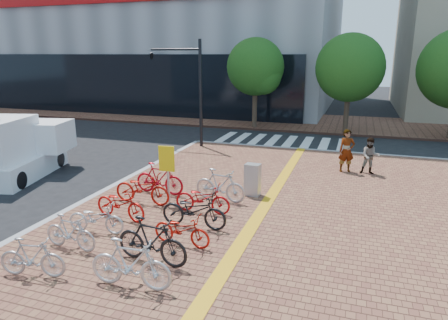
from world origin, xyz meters
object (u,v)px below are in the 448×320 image
(bike_3, at_px, (120,204))
(traffic_light_pole, at_px, (178,73))
(pedestrian_b, at_px, (370,156))
(box_truck, at_px, (18,149))
(bike_2, at_px, (96,218))
(bike_1, at_px, (70,232))
(bike_11, at_px, (220,185))
(bike_0, at_px, (32,258))
(bike_7, at_px, (152,241))
(utility_box, at_px, (253,180))
(yellow_sign, at_px, (167,164))
(bike_10, at_px, (203,198))
(bike_8, at_px, (182,230))
(bike_5, at_px, (159,179))
(pedestrian_a, at_px, (347,151))
(bike_4, at_px, (142,188))
(bike_9, at_px, (194,210))
(bike_6, at_px, (131,264))

(bike_3, height_order, traffic_light_pole, traffic_light_pole)
(pedestrian_b, xyz_separation_m, box_truck, (-13.86, -4.61, 0.29))
(bike_2, bearing_deg, box_truck, 52.00)
(bike_1, relative_size, bike_11, 0.84)
(bike_0, height_order, bike_7, bike_7)
(bike_3, bearing_deg, bike_7, -123.98)
(bike_11, xyz_separation_m, pedestrian_b, (4.88, 4.98, 0.21))
(bike_0, bearing_deg, utility_box, -37.62)
(pedestrian_b, height_order, yellow_sign, yellow_sign)
(bike_7, relative_size, bike_10, 1.06)
(bike_8, relative_size, traffic_light_pole, 0.29)
(traffic_light_pole, bearing_deg, yellow_sign, -67.71)
(bike_2, height_order, bike_5, bike_5)
(bike_5, relative_size, utility_box, 1.64)
(pedestrian_a, relative_size, pedestrian_b, 1.19)
(bike_1, distance_m, bike_8, 2.84)
(bike_8, xyz_separation_m, bike_10, (-0.29, 2.23, 0.05))
(bike_11, distance_m, utility_box, 1.28)
(bike_4, relative_size, bike_9, 1.01)
(bike_2, height_order, pedestrian_b, pedestrian_b)
(bike_5, height_order, bike_6, bike_5)
(pedestrian_b, bearing_deg, pedestrian_a, 173.87)
(bike_0, bearing_deg, pedestrian_b, -45.44)
(bike_7, bearing_deg, bike_8, -9.30)
(bike_10, relative_size, utility_box, 1.58)
(bike_0, xyz_separation_m, bike_6, (2.33, 0.31, 0.09))
(bike_6, distance_m, bike_8, 2.18)
(bike_4, xyz_separation_m, pedestrian_b, (7.26, 6.04, 0.24))
(bike_0, xyz_separation_m, pedestrian_a, (6.34, 10.91, 0.44))
(bike_2, bearing_deg, bike_8, -95.66)
(utility_box, relative_size, box_truck, 0.24)
(bike_5, height_order, bike_7, bike_7)
(bike_11, bearing_deg, bike_10, 178.83)
(bike_3, xyz_separation_m, pedestrian_b, (7.24, 7.40, 0.28))
(bike_7, relative_size, utility_box, 1.68)
(bike_8, xyz_separation_m, box_truck, (-9.10, 3.78, 0.63))
(bike_3, height_order, pedestrian_b, pedestrian_b)
(bike_1, relative_size, pedestrian_b, 1.01)
(yellow_sign, bearing_deg, bike_3, -114.92)
(bike_4, xyz_separation_m, bike_9, (2.38, -1.23, -0.01))
(bike_4, xyz_separation_m, yellow_sign, (0.80, 0.31, 0.84))
(bike_4, height_order, bike_10, bike_4)
(bike_4, relative_size, box_truck, 0.42)
(bike_8, distance_m, bike_9, 1.14)
(bike_9, height_order, yellow_sign, yellow_sign)
(bike_4, relative_size, utility_box, 1.75)
(bike_10, xyz_separation_m, pedestrian_b, (5.06, 6.15, 0.29))
(yellow_sign, bearing_deg, bike_9, -44.27)
(bike_6, height_order, bike_7, bike_7)
(bike_2, relative_size, bike_8, 1.01)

